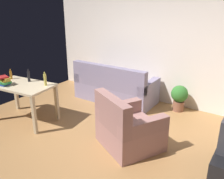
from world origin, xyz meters
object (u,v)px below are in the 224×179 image
armchair (127,128)px  bottle_squat (45,80)px  potted_plant (179,96)px  book_stack (4,81)px  bottle_amber (11,75)px  desk (22,90)px  bottle_dark (29,76)px  couch (114,89)px

armchair → bottle_squat: bearing=31.4°
potted_plant → book_stack: (-2.62, -2.36, 0.51)m
bottle_amber → book_stack: bearing=-53.3°
armchair → book_stack: 2.51m
potted_plant → armchair: armchair is taller
desk → bottle_amber: bearing=160.9°
potted_plant → bottle_dark: (-2.41, -1.95, 0.54)m
desk → armchair: armchair is taller
book_stack → bottle_dark: bearing=62.2°
couch → armchair: same height
bottle_squat → book_stack: bottle_squat is taller
couch → bottle_dark: 1.98m
couch → bottle_dark: (-0.94, -1.64, 0.56)m
bottle_amber → bottle_dark: (0.44, 0.10, 0.02)m
potted_plant → couch: bearing=-168.0°
couch → desk: (-0.93, -1.84, 0.34)m
desk → bottle_amber: (-0.46, 0.10, 0.20)m
bottle_dark → couch: bearing=60.1°
book_stack → armchair: bearing=12.8°
armchair → book_stack: book_stack is taller
desk → bottle_dark: bottle_dark is taller
bottle_dark → bottle_squat: size_ratio=0.96×
armchair → book_stack: size_ratio=4.66×
potted_plant → bottle_amber: 3.55m
armchair → bottle_dark: size_ratio=4.71×
armchair → book_stack: (-2.39, -0.54, 0.52)m
bottle_dark → book_stack: bottle_dark is taller
couch → bottle_squat: (-0.49, -1.62, 0.57)m
couch → bottle_dark: size_ratio=7.52×
bottle_dark → desk: bearing=-85.1°
desk → book_stack: book_stack is taller
bottle_amber → potted_plant: bearing=35.7°
potted_plant → bottle_squat: (-1.96, -1.93, 0.55)m
bottle_amber → armchair: bearing=5.2°
armchair → bottle_dark: bottle_dark is taller
couch → armchair: size_ratio=1.60×
potted_plant → bottle_squat: size_ratio=2.18×
desk → bottle_squat: 0.53m
bottle_squat → book_stack: size_ratio=1.03×
desk → bottle_amber: 0.51m
armchair → bottle_amber: (-2.62, -0.24, 0.53)m
armchair → bottle_amber: bearing=32.7°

